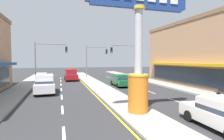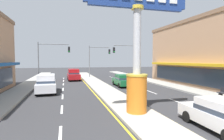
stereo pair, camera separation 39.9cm
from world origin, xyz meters
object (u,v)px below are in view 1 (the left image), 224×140
(suv_near_left_lane, at_px, (71,75))
(traffic_light_right_side, at_px, (127,55))
(traffic_light_median_far, at_px, (94,56))
(sedan_near_right_lane, at_px, (222,114))
(suv_far_right_lane, at_px, (45,84))
(storefront_right, at_px, (220,53))
(sedan_mid_left_lane, at_px, (121,80))
(district_sign, at_px, (138,51))
(traffic_light_left_side, at_px, (47,55))

(suv_near_left_lane, bearing_deg, traffic_light_right_side, -10.20)
(traffic_light_median_far, distance_m, sedan_near_right_lane, 27.92)
(traffic_light_median_far, height_order, suv_far_right_lane, traffic_light_median_far)
(storefront_right, xyz_separation_m, sedan_mid_left_lane, (-12.44, 3.47, -3.54))
(storefront_right, bearing_deg, sedan_mid_left_lane, 164.43)
(sedan_near_right_lane, relative_size, sedan_mid_left_lane, 1.01)
(district_sign, xyz_separation_m, traffic_light_median_far, (1.76, 24.23, 0.22))
(traffic_light_median_far, xyz_separation_m, suv_near_left_lane, (-4.69, -3.78, -3.21))
(traffic_light_median_far, relative_size, suv_near_left_lane, 1.33)
(storefront_right, xyz_separation_m, traffic_light_right_side, (-8.86, 10.48, -0.08))
(storefront_right, height_order, traffic_light_median_far, storefront_right)
(storefront_right, relative_size, suv_near_left_lane, 4.50)
(sedan_mid_left_lane, bearing_deg, suv_far_right_lane, -165.53)
(storefront_right, height_order, traffic_light_right_side, storefront_right)
(district_sign, xyz_separation_m, suv_near_left_lane, (-2.93, 20.46, -2.99))
(sedan_near_right_lane, xyz_separation_m, sedan_mid_left_lane, (0.00, 15.21, 0.00))
(district_sign, height_order, storefront_right, storefront_right)
(traffic_light_right_side, xyz_separation_m, traffic_light_median_far, (-4.75, 5.48, -0.05))
(sedan_mid_left_lane, bearing_deg, storefront_right, -15.57)
(storefront_right, distance_m, suv_far_right_lane, 21.88)
(sedan_mid_left_lane, bearing_deg, suv_near_left_lane, 123.91)
(suv_near_left_lane, distance_m, sedan_mid_left_lane, 10.49)
(traffic_light_left_side, relative_size, sedan_near_right_lane, 1.42)
(storefront_right, bearing_deg, traffic_light_median_far, 130.46)
(traffic_light_right_side, bearing_deg, storefront_right, -49.79)
(traffic_light_median_far, relative_size, sedan_mid_left_lane, 1.44)
(traffic_light_median_far, xyz_separation_m, sedan_mid_left_lane, (1.16, -12.48, -3.41))
(suv_near_left_lane, bearing_deg, traffic_light_median_far, 38.85)
(district_sign, height_order, sedan_near_right_lane, district_sign)
(suv_far_right_lane, bearing_deg, sedan_near_right_lane, -54.53)
(suv_far_right_lane, bearing_deg, traffic_light_left_side, 91.64)
(traffic_light_median_far, bearing_deg, traffic_light_left_side, -148.81)
(traffic_light_median_far, bearing_deg, storefront_right, -49.54)
(storefront_right, height_order, sedan_near_right_lane, storefront_right)
(suv_near_left_lane, bearing_deg, sedan_near_right_lane, -76.25)
(district_sign, xyz_separation_m, sedan_mid_left_lane, (2.92, 11.75, -3.18))
(traffic_light_median_far, height_order, sedan_mid_left_lane, traffic_light_median_far)
(sedan_near_right_lane, height_order, suv_far_right_lane, suv_far_right_lane)
(traffic_light_median_far, bearing_deg, sedan_near_right_lane, -87.60)
(district_sign, relative_size, sedan_mid_left_lane, 1.86)
(suv_near_left_lane, bearing_deg, district_sign, -81.86)
(storefront_right, distance_m, sedan_mid_left_lane, 13.40)
(suv_near_left_lane, xyz_separation_m, sedan_mid_left_lane, (5.85, -8.71, -0.20))
(storefront_right, distance_m, sedan_near_right_lane, 17.47)
(sedan_near_right_lane, bearing_deg, traffic_light_median_far, 92.40)
(storefront_right, relative_size, traffic_light_right_side, 3.38)
(traffic_light_median_far, distance_m, suv_far_right_lane, 17.16)
(district_sign, bearing_deg, sedan_near_right_lane, -49.78)
(traffic_light_median_far, relative_size, suv_far_right_lane, 1.32)
(traffic_light_right_side, distance_m, traffic_light_median_far, 7.25)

